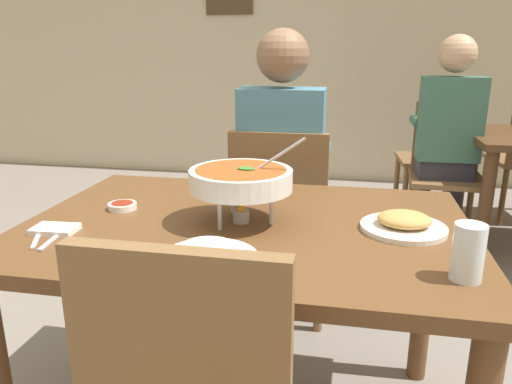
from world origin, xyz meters
TOP-DOWN VIEW (x-y plane):
  - cafe_rear_partition at (0.00, 3.41)m, footprint 10.00×0.10m
  - dining_table_main at (0.00, 0.00)m, footprint 1.30×0.90m
  - chair_diner_main at (-0.00, 0.73)m, footprint 0.44×0.44m
  - diner_main at (0.00, 0.77)m, footprint 0.40×0.45m
  - curry_bowl at (-0.02, 0.00)m, footprint 0.33×0.30m
  - rice_plate at (-0.03, -0.29)m, footprint 0.24×0.24m
  - appetizer_plate at (0.45, 0.02)m, footprint 0.24×0.24m
  - sauce_dish at (-0.42, 0.04)m, footprint 0.09×0.09m
  - napkin_folded at (-0.51, -0.18)m, footprint 0.12×0.09m
  - fork_utensil at (-0.53, -0.23)m, footprint 0.09×0.16m
  - spoon_utensil at (-0.48, -0.23)m, footprint 0.04×0.17m
  - drink_glass at (0.56, -0.27)m, footprint 0.07×0.07m
  - chair_bg_left at (0.91, 1.91)m, footprint 0.46×0.46m
  - chair_bg_right at (0.97, 2.40)m, footprint 0.47×0.47m
  - patron_bg_left at (0.88, 1.83)m, footprint 0.40×0.45m

SIDE VIEW (x-z plane):
  - chair_diner_main at x=0.00m, z-range 0.06..0.96m
  - chair_bg_left at x=0.91m, z-range 0.06..0.96m
  - chair_bg_right at x=0.97m, z-range 0.06..0.96m
  - dining_table_main at x=0.00m, z-range 0.26..1.00m
  - fork_utensil at x=-0.53m, z-range 0.74..0.74m
  - spoon_utensil at x=-0.48m, z-range 0.74..0.74m
  - napkin_folded at x=-0.51m, z-range 0.73..0.75m
  - sauce_dish at x=-0.42m, z-range 0.73..0.76m
  - diner_main at x=0.00m, z-range 0.09..1.40m
  - patron_bg_left at x=0.88m, z-range 0.09..1.40m
  - rice_plate at x=-0.03m, z-range 0.73..0.78m
  - appetizer_plate at x=0.45m, z-range 0.73..0.78m
  - drink_glass at x=0.56m, z-range 0.73..0.86m
  - curry_bowl at x=-0.02m, z-range 0.74..0.99m
  - cafe_rear_partition at x=0.00m, z-range 0.00..3.00m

